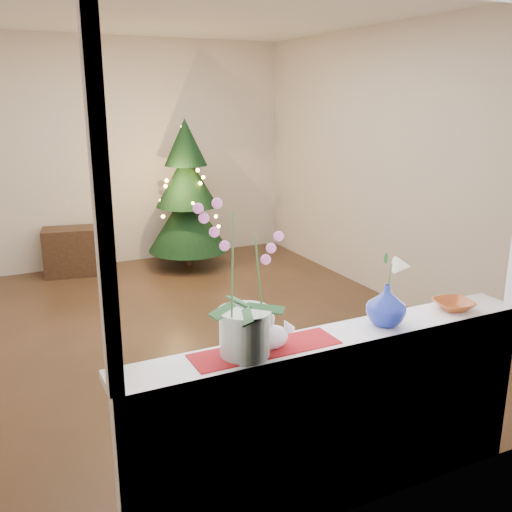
{
  "coord_description": "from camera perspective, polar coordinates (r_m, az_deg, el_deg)",
  "views": [
    {
      "loc": [
        -1.46,
        -4.47,
        2.03
      ],
      "look_at": [
        0.05,
        -1.4,
        1.06
      ],
      "focal_mm": 40.0,
      "sensor_mm": 36.0,
      "label": 1
    }
  ],
  "objects": [
    {
      "name": "wall_front",
      "position": [
        2.55,
        9.99,
        0.09
      ],
      "size": [
        4.5,
        0.1,
        2.7
      ],
      "primitive_type": "cube",
      "color": "beige",
      "rests_on": "ground"
    },
    {
      "name": "window_apron",
      "position": [
        2.95,
        8.64,
        -16.97
      ],
      "size": [
        2.2,
        0.08,
        0.88
      ],
      "primitive_type": "cube",
      "color": "white",
      "rests_on": "ground"
    },
    {
      "name": "window_frame",
      "position": [
        2.5,
        9.96,
        7.99
      ],
      "size": [
        2.22,
        0.06,
        1.6
      ],
      "primitive_type": null,
      "color": "white",
      "rests_on": "windowsill"
    },
    {
      "name": "runner",
      "position": [
        2.61,
        0.98,
        -9.27
      ],
      "size": [
        0.7,
        0.2,
        0.01
      ],
      "primitive_type": "cube",
      "color": "maroon",
      "rests_on": "windowsill"
    },
    {
      "name": "amber_dish",
      "position": [
        3.25,
        19.14,
        -4.7
      ],
      "size": [
        0.2,
        0.2,
        0.04
      ],
      "primitive_type": "imported",
      "rotation": [
        0.0,
        0.0,
        -0.18
      ],
      "color": "#903F17",
      "rests_on": "windowsill"
    },
    {
      "name": "xmas_tree",
      "position": [
        6.9,
        -6.92,
        6.13
      ],
      "size": [
        1.28,
        1.28,
        1.78
      ],
      "primitive_type": null,
      "rotation": [
        0.0,
        0.0,
        -0.41
      ],
      "color": "black",
      "rests_on": "ground"
    },
    {
      "name": "side_table",
      "position": [
        6.97,
        -17.46,
        0.47
      ],
      "size": [
        0.8,
        0.51,
        0.56
      ],
      "primitive_type": "cube",
      "rotation": [
        0.0,
        0.0,
        -0.19
      ],
      "color": "black",
      "rests_on": "ground"
    },
    {
      "name": "wall_right",
      "position": [
        5.86,
        13.56,
        8.67
      ],
      "size": [
        0.1,
        5.0,
        2.7
      ],
      "primitive_type": "cube",
      "color": "beige",
      "rests_on": "ground"
    },
    {
      "name": "lily",
      "position": [
        2.85,
        13.18,
        -0.53
      ],
      "size": [
        0.13,
        0.08,
        0.18
      ],
      "primitive_type": null,
      "color": "beige",
      "rests_on": "blue_vase"
    },
    {
      "name": "paperweight",
      "position": [
        2.92,
        12.36,
        -6.27
      ],
      "size": [
        0.08,
        0.08,
        0.07
      ],
      "primitive_type": "sphere",
      "rotation": [
        0.0,
        0.0,
        0.24
      ],
      "color": "white",
      "rests_on": "windowsill"
    },
    {
      "name": "swan",
      "position": [
        2.59,
        1.53,
        -7.26
      ],
      "size": [
        0.25,
        0.16,
        0.19
      ],
      "primitive_type": null,
      "rotation": [
        0.0,
        0.0,
        0.25
      ],
      "color": "white",
      "rests_on": "windowsill"
    },
    {
      "name": "orchid_pot",
      "position": [
        2.43,
        -1.16,
        -2.33
      ],
      "size": [
        0.3,
        0.3,
        0.71
      ],
      "primitive_type": null,
      "rotation": [
        0.0,
        0.0,
        0.3
      ],
      "color": "white",
      "rests_on": "windowsill"
    },
    {
      "name": "windowsill",
      "position": [
        2.8,
        7.98,
        -8.16
      ],
      "size": [
        2.2,
        0.26,
        0.04
      ],
      "primitive_type": "cube",
      "color": "white",
      "rests_on": "window_apron"
    },
    {
      "name": "ground",
      "position": [
        5.13,
        -7.48,
        -7.69
      ],
      "size": [
        5.0,
        5.0,
        0.0
      ],
      "primitive_type": "plane",
      "color": "#382517",
      "rests_on": "ground"
    },
    {
      "name": "wall_back",
      "position": [
        7.16,
        -14.49,
        9.83
      ],
      "size": [
        4.5,
        0.1,
        2.7
      ],
      "primitive_type": "cube",
      "color": "beige",
      "rests_on": "ground"
    },
    {
      "name": "blue_vase",
      "position": [
        2.91,
        12.92,
        -4.5
      ],
      "size": [
        0.28,
        0.28,
        0.24
      ],
      "primitive_type": "imported",
      "rotation": [
        0.0,
        0.0,
        0.24
      ],
      "color": "navy",
      "rests_on": "windowsill"
    },
    {
      "name": "ceiling",
      "position": [
        4.76,
        -8.74,
        23.71
      ],
      "size": [
        5.0,
        5.0,
        0.0
      ],
      "primitive_type": "plane",
      "color": "white",
      "rests_on": "wall_back"
    }
  ]
}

